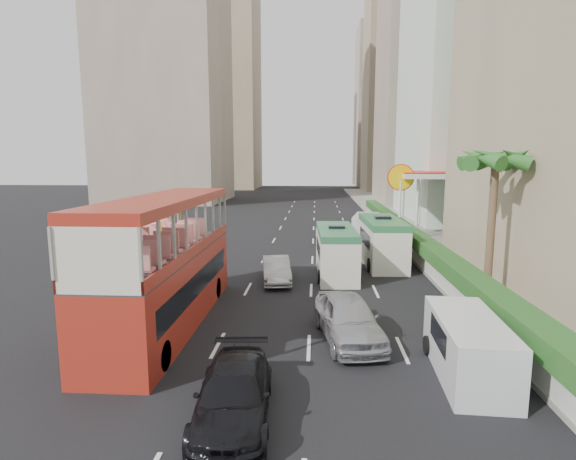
# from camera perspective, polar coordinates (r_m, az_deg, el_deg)

# --- Properties ---
(ground_plane) EXTENTS (200.00, 200.00, 0.00)m
(ground_plane) POSITION_cam_1_polar(r_m,az_deg,el_deg) (17.97, 4.07, -12.16)
(ground_plane) COLOR black
(ground_plane) RESTS_ON ground
(double_decker_bus) EXTENTS (2.50, 11.00, 5.06)m
(double_decker_bus) POSITION_cam_1_polar(r_m,az_deg,el_deg) (18.18, -15.15, -3.87)
(double_decker_bus) COLOR #A7281A
(double_decker_bus) RESTS_ON ground
(car_silver_lane_a) EXTENTS (1.95, 4.15, 1.32)m
(car_silver_lane_a) POSITION_cam_1_polar(r_m,az_deg,el_deg) (24.22, -1.50, -6.58)
(car_silver_lane_a) COLOR #B3B5BA
(car_silver_lane_a) RESTS_ON ground
(car_silver_lane_b) EXTENTS (2.75, 5.04, 1.63)m
(car_silver_lane_b) POSITION_cam_1_polar(r_m,az_deg,el_deg) (16.87, 7.60, -13.65)
(car_silver_lane_b) COLOR #B3B5BA
(car_silver_lane_b) RESTS_ON ground
(car_black) EXTENTS (2.15, 4.63, 1.31)m
(car_black) POSITION_cam_1_polar(r_m,az_deg,el_deg) (12.30, -6.84, -22.72)
(car_black) COLOR black
(car_black) RESTS_ON ground
(van_asset) EXTENTS (2.74, 4.90, 1.30)m
(van_asset) POSITION_cam_1_polar(r_m,az_deg,el_deg) (36.33, 5.59, -1.44)
(van_asset) COLOR silver
(van_asset) RESTS_ON ground
(minibus_near) EXTENTS (2.24, 6.11, 2.68)m
(minibus_near) POSITION_cam_1_polar(r_m,az_deg,el_deg) (25.55, 6.13, -2.74)
(minibus_near) COLOR silver
(minibus_near) RESTS_ON ground
(minibus_far) EXTENTS (2.37, 6.51, 2.86)m
(minibus_far) POSITION_cam_1_polar(r_m,az_deg,el_deg) (28.65, 11.84, -1.44)
(minibus_far) COLOR silver
(minibus_far) RESTS_ON ground
(panel_van_near) EXTENTS (2.01, 4.54, 1.78)m
(panel_van_near) POSITION_cam_1_polar(r_m,az_deg,el_deg) (14.90, 21.90, -13.64)
(panel_van_near) COLOR silver
(panel_van_near) RESTS_ON ground
(panel_van_far) EXTENTS (2.79, 5.08, 1.92)m
(panel_van_far) POSITION_cam_1_polar(r_m,az_deg,el_deg) (38.34, 9.87, 0.46)
(panel_van_far) COLOR silver
(panel_van_far) RESTS_ON ground
(sidewalk) EXTENTS (6.00, 120.00, 0.18)m
(sidewalk) POSITION_cam_1_polar(r_m,az_deg,el_deg) (43.25, 15.82, 0.03)
(sidewalk) COLOR #99968C
(sidewalk) RESTS_ON ground
(kerb_wall) EXTENTS (0.30, 44.00, 1.00)m
(kerb_wall) POSITION_cam_1_polar(r_m,az_deg,el_deg) (31.96, 15.08, -1.87)
(kerb_wall) COLOR silver
(kerb_wall) RESTS_ON sidewalk
(hedge) EXTENTS (1.10, 44.00, 0.70)m
(hedge) POSITION_cam_1_polar(r_m,az_deg,el_deg) (31.82, 15.14, -0.36)
(hedge) COLOR #2D6626
(hedge) RESTS_ON kerb_wall
(palm_tree) EXTENTS (0.36, 0.36, 6.40)m
(palm_tree) POSITION_cam_1_polar(r_m,az_deg,el_deg) (22.48, 24.39, 0.23)
(palm_tree) COLOR brown
(palm_tree) RESTS_ON sidewalk
(shell_station) EXTENTS (6.50, 8.00, 5.50)m
(shell_station) POSITION_cam_1_polar(r_m,az_deg,el_deg) (41.24, 17.91, 3.25)
(shell_station) COLOR silver
(shell_station) RESTS_ON ground
(tower_mid) EXTENTS (16.00, 16.00, 50.00)m
(tower_mid) POSITION_cam_1_polar(r_m,az_deg,el_deg) (79.18, 18.11, 21.93)
(tower_mid) COLOR tan
(tower_mid) RESTS_ON ground
(tower_far_a) EXTENTS (14.00, 14.00, 44.00)m
(tower_far_a) POSITION_cam_1_polar(r_m,az_deg,el_deg) (101.48, 13.94, 17.36)
(tower_far_a) COLOR tan
(tower_far_a) RESTS_ON ground
(tower_far_b) EXTENTS (14.00, 14.00, 40.00)m
(tower_far_b) POSITION_cam_1_polar(r_m,az_deg,el_deg) (122.76, 12.02, 14.94)
(tower_far_b) COLOR tan
(tower_far_b) RESTS_ON ground
(tower_left_a) EXTENTS (18.00, 18.00, 52.00)m
(tower_left_a) POSITION_cam_1_polar(r_m,az_deg,el_deg) (78.12, -15.54, 22.99)
(tower_left_a) COLOR tan
(tower_left_a) RESTS_ON ground
(tower_left_b) EXTENTS (16.00, 16.00, 46.00)m
(tower_left_b) POSITION_cam_1_polar(r_m,az_deg,el_deg) (110.24, -8.25, 17.34)
(tower_left_b) COLOR tan
(tower_left_b) RESTS_ON ground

